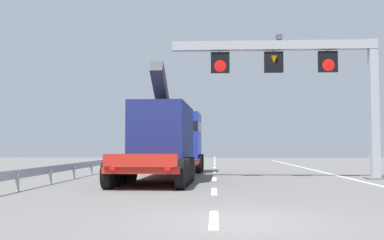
{
  "coord_description": "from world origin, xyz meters",
  "views": [
    {
      "loc": [
        -0.42,
        -9.82,
        1.57
      ],
      "look_at": [
        -1.56,
        13.15,
        2.9
      ],
      "focal_mm": 43.14,
      "sensor_mm": 36.0,
      "label": 1
    }
  ],
  "objects": [
    {
      "name": "ground",
      "position": [
        0.0,
        0.0,
        0.0
      ],
      "size": [
        112.0,
        112.0,
        0.0
      ],
      "primitive_type": "plane",
      "color": "slate"
    },
    {
      "name": "overhead_lane_gantry",
      "position": [
        3.96,
        12.99,
        5.43
      ],
      "size": [
        10.33,
        0.9,
        7.13
      ],
      "color": "#9EA0A5",
      "rests_on": "ground"
    },
    {
      "name": "edge_line_right",
      "position": [
        6.2,
        12.0,
        0.01
      ],
      "size": [
        0.2,
        63.0,
        0.01
      ],
      "primitive_type": "cube",
      "color": "silver",
      "rests_on": "ground"
    },
    {
      "name": "heavy_haul_truck_red",
      "position": [
        -2.78,
        14.45,
        1.99
      ],
      "size": [
        3.41,
        14.13,
        5.3
      ],
      "color": "red",
      "rests_on": "ground"
    },
    {
      "name": "lane_markings",
      "position": [
        -0.44,
        28.28,
        0.01
      ],
      "size": [
        0.2,
        71.16,
        0.01
      ],
      "color": "silver",
      "rests_on": "ground"
    },
    {
      "name": "guardrail_left",
      "position": [
        -7.39,
        14.18,
        0.56
      ],
      "size": [
        0.13,
        32.36,
        0.76
      ],
      "color": "#999EA3",
      "rests_on": "ground"
    }
  ]
}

